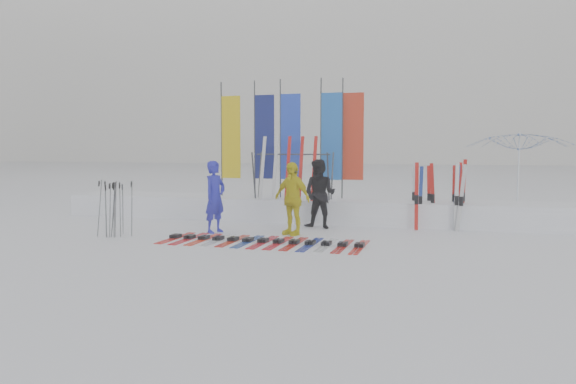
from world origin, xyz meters
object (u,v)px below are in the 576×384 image
(person_black, at_px, (320,194))
(tent_canopy, at_px, (519,176))
(ski_row, at_px, (264,241))
(person_blue, at_px, (215,197))
(person_yellow, at_px, (292,199))
(ski_rack, at_px, (293,170))

(person_black, xyz_separation_m, tent_canopy, (4.74, 2.53, 0.39))
(person_black, distance_m, tent_canopy, 5.39)
(person_black, relative_size, tent_canopy, 0.61)
(tent_canopy, xyz_separation_m, ski_row, (-5.37, -4.88, -1.19))
(person_blue, distance_m, tent_canopy, 7.92)
(person_black, height_order, person_yellow, person_black)
(person_black, bearing_deg, ski_row, -94.82)
(tent_canopy, distance_m, ski_rack, 5.91)
(person_yellow, distance_m, ski_rack, 2.27)
(tent_canopy, bearing_deg, person_blue, -150.63)
(person_blue, height_order, tent_canopy, tent_canopy)
(person_yellow, height_order, ski_rack, ski_rack)
(person_blue, xyz_separation_m, ski_row, (1.52, -1.00, -0.79))
(person_blue, xyz_separation_m, tent_canopy, (6.89, 3.88, 0.40))
(person_yellow, bearing_deg, person_black, 96.27)
(person_yellow, xyz_separation_m, ski_rack, (-0.58, 2.12, 0.57))
(person_black, distance_m, ski_rack, 1.46)
(person_yellow, bearing_deg, tent_canopy, 59.75)
(person_yellow, height_order, tent_canopy, tent_canopy)
(ski_rack, bearing_deg, person_yellow, -74.67)
(person_black, height_order, tent_canopy, tent_canopy)
(ski_rack, bearing_deg, person_blue, -117.48)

